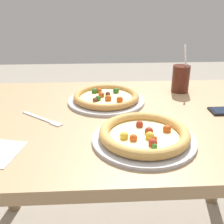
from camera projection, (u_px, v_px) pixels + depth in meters
The scene contains 5 objects.
dining_table at pixel (121, 139), 1.09m from camera, with size 1.36×0.86×0.75m.
pizza_near at pixel (144, 135), 0.85m from camera, with size 0.33×0.33×0.04m.
pizza_far at pixel (106, 98), 1.16m from camera, with size 0.33×0.33×0.04m.
drink_cup_colored at pixel (181, 79), 1.27m from camera, with size 0.08×0.08×0.22m.
fork at pixel (43, 119), 1.01m from camera, with size 0.17×0.14×0.00m.
Camera 1 is at (-0.09, -0.95, 1.18)m, focal length 43.89 mm.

